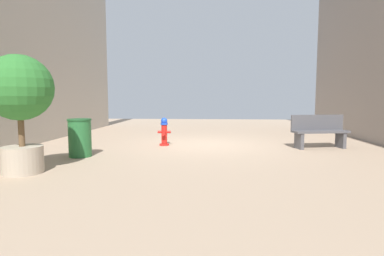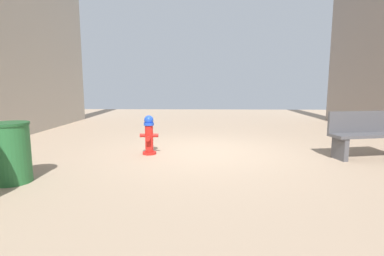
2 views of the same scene
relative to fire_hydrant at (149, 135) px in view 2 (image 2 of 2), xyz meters
The scene contains 4 objects.
ground_plane 1.34m from the fire_hydrant, 168.43° to the right, with size 23.40×23.40×0.00m, color tan.
fire_hydrant is the anchor object (origin of this frame).
bench_near 4.52m from the fire_hydrant, behind, with size 1.65×0.76×0.95m.
trash_bin 2.60m from the fire_hydrant, 47.31° to the left, with size 0.57×0.57×0.93m.
Camera 2 is at (0.14, 6.41, 1.48)m, focal length 27.30 mm.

